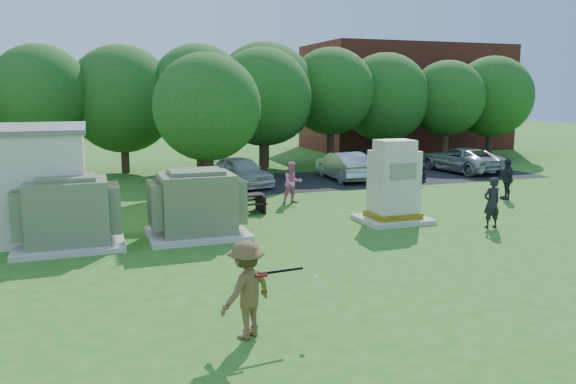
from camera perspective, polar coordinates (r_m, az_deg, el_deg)
name	(u,v)px	position (r m, az deg, el deg)	size (l,w,h in m)	color
ground	(341,269)	(14.36, 5.39, -7.76)	(120.00, 120.00, 0.00)	#2D6619
brick_building	(405,97)	(46.01, 11.81, 9.38)	(15.00, 8.00, 8.00)	maroon
parking_strip	(354,178)	(29.20, 6.74, 1.37)	(20.00, 6.00, 0.01)	#232326
transformer_left	(68,214)	(17.24, -21.43, -2.07)	(3.00, 2.40, 2.07)	beige
transformer_right	(197,205)	(17.48, -9.24, -1.33)	(3.00, 2.40, 2.07)	beige
generator_cabinet	(394,186)	(19.48, 10.69, 0.58)	(2.31, 1.89, 2.82)	beige
picnic_table	(243,201)	(20.74, -4.64, -0.97)	(1.60, 1.20, 0.68)	black
batter	(246,290)	(10.25, -4.25, -9.86)	(1.16, 0.67, 1.80)	brown
person_by_generator	(492,203)	(19.48, 20.00, -1.04)	(0.61, 0.40, 1.68)	black
person_at_picnic	(293,183)	(22.39, 0.46, 0.96)	(0.82, 0.64, 1.68)	#D16F95
person_walking_right	(507,179)	(24.94, 21.35, 1.24)	(1.00, 0.42, 1.71)	#26252A
car_white	(240,171)	(26.70, -4.85, 2.11)	(1.67, 4.14, 1.41)	silver
car_silver_a	(344,166)	(28.69, 5.66, 2.67)	(1.52, 4.36, 1.44)	#B1B2B6
car_dark	(384,165)	(29.62, 9.74, 2.74)	(1.90, 4.68, 1.36)	black
car_silver_b	(461,160)	(32.81, 17.17, 3.15)	(2.29, 4.96, 1.38)	#B3B3B8
batting_equipment	(283,273)	(10.31, -0.48, -8.25)	(1.24, 0.26, 0.26)	black
tree_row	(231,97)	(31.79, -5.85, 9.60)	(41.30, 13.30, 7.30)	#47301E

